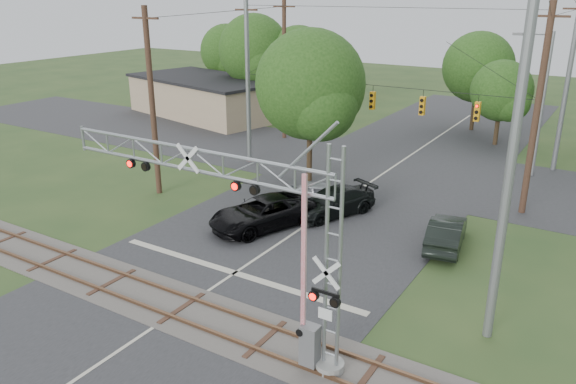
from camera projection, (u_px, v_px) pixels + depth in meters
The scene contains 14 objects.
ground at pixel (145, 334), 20.68m from camera, with size 160.00×160.00×0.00m, color #2A431F.
road_main at pixel (288, 238), 28.67m from camera, with size 14.00×90.00×0.02m, color #292A2C.
road_cross at pixel (391, 168), 39.87m from camera, with size 90.00×12.00×0.02m, color #292A2C.
railroad_track at pixel (182, 308), 22.27m from camera, with size 90.00×3.20×0.17m.
crossing_gantry at pixel (242, 217), 18.69m from camera, with size 11.67×0.99×7.76m.
traffic_signal_span at pixel (387, 98), 34.28m from camera, with size 19.34×0.36×11.50m.
pickup_black at pixel (263, 213), 29.73m from camera, with size 2.71×5.88×1.63m, color black.
car_dark at pixel (333, 202), 31.42m from camera, with size 2.13×5.23×1.52m, color black.
sedan_silver at pixel (321, 194), 32.70m from camera, with size 1.70×4.22×1.44m, color #B3B4BB.
suv_dark at pixel (446, 233), 27.46m from camera, with size 1.59×4.55×1.50m, color black.
commercial_building at pixel (206, 96), 56.29m from camera, with size 17.73×11.77×3.79m.
streetlight at pixel (541, 98), 36.62m from camera, with size 2.54×0.26×9.53m.
utility_poles at pixel (422, 92), 34.75m from camera, with size 25.51×30.94×13.85m.
treeline at pixel (410, 72), 44.56m from camera, with size 58.88×27.61×9.91m.
Camera 1 is at (13.79, -12.26, 11.92)m, focal length 35.00 mm.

